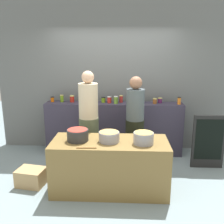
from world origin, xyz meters
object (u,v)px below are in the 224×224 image
Objects in this scene: preserve_jar_8 at (121,99)px; cook_with_tongs at (89,126)px; preserve_jar_12 at (160,100)px; preserve_jar_5 at (103,100)px; preserve_jar_1 at (62,98)px; preserve_jar_7 at (116,100)px; preserve_jar_0 at (52,99)px; preserve_jar_13 at (179,101)px; preserve_jar_9 at (134,101)px; cook_in_cap at (135,127)px; chalkboard_sign at (208,142)px; bread_crate at (31,177)px; cooking_pot_center at (109,137)px; preserve_jar_3 at (85,99)px; cooking_pot_right at (143,138)px; wooden_spoon at (87,148)px; preserve_jar_11 at (155,101)px; preserve_jar_6 at (109,100)px; cooking_pot_left at (78,135)px; preserve_jar_10 at (141,100)px; preserve_jar_4 at (93,100)px; preserve_jar_2 at (72,99)px.

preserve_jar_8 is 1.04m from cook_with_tongs.
preserve_jar_5 is at bearing -179.22° from preserve_jar_12.
preserve_jar_1 is 1.94m from preserve_jar_12.
preserve_jar_7 is 0.87m from preserve_jar_12.
preserve_jar_0 is 2.49m from preserve_jar_13.
preserve_jar_7 reaches higher than preserve_jar_9.
chalkboard_sign is at bearing 0.32° from cook_in_cap.
cook_with_tongs reaches higher than cook_in_cap.
preserve_jar_13 is (1.21, 0.00, -0.00)m from preserve_jar_7.
cooking_pot_center is at bearing -3.69° from bread_crate.
preserve_jar_9 reaches higher than chalkboard_sign.
cooking_pot_right is (1.06, -1.54, -0.25)m from preserve_jar_3.
cook_in_cap is at bearing 57.67° from wooden_spoon.
wooden_spoon is (-0.44, -1.76, -0.32)m from preserve_jar_8.
wooden_spoon is (-1.09, -1.67, -0.30)m from preserve_jar_11.
cooking_pot_left is (-0.38, -1.40, -0.24)m from preserve_jar_6.
wooden_spoon is (-0.78, -0.22, -0.07)m from cooking_pot_right.
preserve_jar_5 is 0.92× the size of preserve_jar_10.
preserve_jar_10 is 1.24m from cook_with_tongs.
preserve_jar_8 is 0.80m from cook_in_cap.
cook_with_tongs is (0.18, -0.83, -0.32)m from preserve_jar_3.
preserve_jar_6 reaches higher than chalkboard_sign.
preserve_jar_6 is at bearing 12.01° from preserve_jar_4.
preserve_jar_7 is at bearing 122.98° from cook_in_cap.
chalkboard_sign is (1.21, 0.88, -0.37)m from cooking_pot_right.
chalkboard_sign is (2.10, -0.53, -0.62)m from preserve_jar_4.
chalkboard_sign is (2.73, -0.65, -0.62)m from preserve_jar_1.
preserve_jar_13 reaches higher than bread_crate.
cooking_pot_center is (-0.41, -1.36, -0.25)m from preserve_jar_9.
preserve_jar_5 is at bearing 161.64° from chalkboard_sign.
cooking_pot_center is at bearing -121.81° from preserve_jar_12.
bread_crate is (-0.40, -1.39, -0.97)m from preserve_jar_2.
preserve_jar_13 is at bearing 46.54° from wooden_spoon.
preserve_jar_4 is at bearing -8.02° from preserve_jar_0.
preserve_jar_0 is 0.87× the size of preserve_jar_10.
cooking_pot_left is 0.18× the size of cook_with_tongs.
chalkboard_sign is (0.90, -0.57, -0.60)m from preserve_jar_11.
preserve_jar_2 is at bearing 165.72° from chalkboard_sign.
preserve_jar_13 is at bearing 27.25° from bread_crate.
preserve_jar_7 is at bearing 58.58° from cook_with_tongs.
preserve_jar_7 is at bearing -20.72° from preserve_jar_5.
preserve_jar_3 is 1.11× the size of preserve_jar_6.
preserve_jar_0 is 2.03m from preserve_jar_11.
preserve_jar_12 is at bearing 2.82° from preserve_jar_6.
preserve_jar_3 is 0.52× the size of wooden_spoon.
wooden_spoon is at bearing -66.97° from preserve_jar_1.
cook_in_cap reaches higher than cooking_pot_left.
preserve_jar_3 is at bearing 124.36° from cooking_pot_right.
cooking_pot_right is (0.44, -1.42, -0.25)m from preserve_jar_7.
wooden_spoon is at bearing -72.88° from preserve_jar_2.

